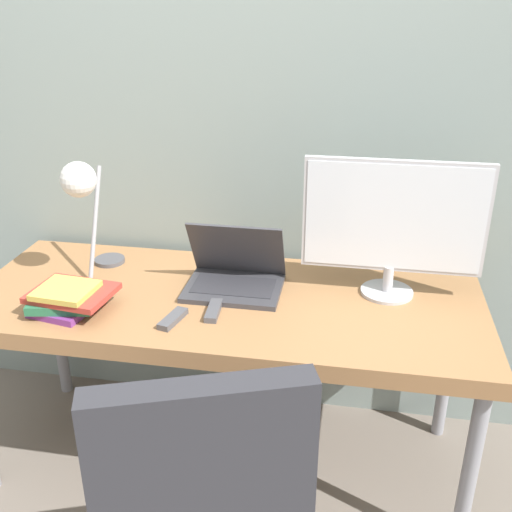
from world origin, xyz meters
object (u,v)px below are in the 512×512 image
Objects in this scene: monitor at (394,222)px; desk_lamp at (83,191)px; book_stack at (67,298)px; laptop at (235,275)px.

monitor is 1.07m from desk_lamp.
book_stack is (0.02, -0.23, -0.30)m from desk_lamp.
monitor is at bearing 5.74° from laptop.
laptop is 1.19× the size of book_stack.
monitor is 2.15× the size of book_stack.
laptop is 0.55× the size of monitor.
monitor reaches higher than laptop.
monitor reaches higher than desk_lamp.
desk_lamp is (-0.53, -0.03, 0.29)m from laptop.
desk_lamp is 1.59× the size of book_stack.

